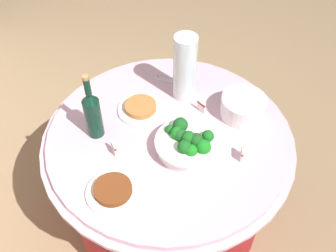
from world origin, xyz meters
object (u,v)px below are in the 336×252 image
at_px(plate_stack, 243,107).
at_px(food_plate_peanuts, 141,108).
at_px(decorative_fruit_vase, 185,71).
at_px(label_placard_front, 114,148).
at_px(label_placard_mid, 242,153).
at_px(label_placard_rear, 201,106).
at_px(wine_bottle, 93,113).
at_px(broccoli_bowl, 188,143).
at_px(serving_tongs, 170,80).
at_px(food_plate_stir_fry, 113,191).

relative_size(plate_stack, food_plate_peanuts, 0.95).
height_order(decorative_fruit_vase, label_placard_front, decorative_fruit_vase).
relative_size(label_placard_mid, label_placard_rear, 1.00).
bearing_deg(label_placard_front, wine_bottle, 28.53).
distance_m(broccoli_bowl, label_placard_mid, 0.23).
height_order(serving_tongs, label_placard_front, label_placard_front).
height_order(serving_tongs, food_plate_peanuts, food_plate_peanuts).
height_order(plate_stack, label_placard_rear, plate_stack).
relative_size(serving_tongs, label_placard_mid, 2.85).
distance_m(decorative_fruit_vase, food_plate_peanuts, 0.27).
height_order(serving_tongs, food_plate_stir_fry, food_plate_stir_fry).
height_order(plate_stack, decorative_fruit_vase, decorative_fruit_vase).
bearing_deg(food_plate_peanuts, decorative_fruit_vase, -72.36).
distance_m(broccoli_bowl, food_plate_peanuts, 0.33).
xyz_separation_m(serving_tongs, food_plate_stir_fry, (-0.63, 0.35, 0.01)).
relative_size(decorative_fruit_vase, label_placard_front, 6.18).
xyz_separation_m(wine_bottle, label_placard_rear, (0.05, -0.50, -0.10)).
xyz_separation_m(decorative_fruit_vase, label_placard_rear, (-0.13, -0.06, -0.12)).
relative_size(wine_bottle, label_placard_mid, 6.11).
bearing_deg(wine_bottle, label_placard_mid, -112.95).
xyz_separation_m(wine_bottle, food_plate_peanuts, (0.11, -0.22, -0.11)).
distance_m(plate_stack, decorative_fruit_vase, 0.32).
distance_m(broccoli_bowl, plate_stack, 0.35).
xyz_separation_m(food_plate_stir_fry, label_placard_front, (0.21, -0.02, 0.02)).
distance_m(decorative_fruit_vase, food_plate_stir_fry, 0.66).
bearing_deg(broccoli_bowl, serving_tongs, -1.04).
bearing_deg(label_placard_mid, wine_bottle, 67.05).
distance_m(decorative_fruit_vase, serving_tongs, 0.19).
bearing_deg(label_placard_mid, food_plate_stir_fry, 98.05).
bearing_deg(broccoli_bowl, food_plate_stir_fry, 115.61).
distance_m(plate_stack, label_placard_mid, 0.27).
relative_size(wine_bottle, label_placard_rear, 6.11).
xyz_separation_m(serving_tongs, food_plate_peanuts, (-0.19, 0.18, 0.01)).
height_order(broccoli_bowl, wine_bottle, wine_bottle).
bearing_deg(label_placard_rear, food_plate_stir_fry, 130.54).
bearing_deg(plate_stack, food_plate_peanuts, 76.71).
bearing_deg(food_plate_stir_fry, label_placard_mid, -81.95).
relative_size(label_placard_front, label_placard_mid, 1.00).
relative_size(broccoli_bowl, decorative_fruit_vase, 0.82).
height_order(wine_bottle, label_placard_front, wine_bottle).
xyz_separation_m(wine_bottle, food_plate_stir_fry, (-0.33, -0.05, -0.11)).
bearing_deg(food_plate_peanuts, plate_stack, -103.29).
relative_size(wine_bottle, serving_tongs, 2.15).
distance_m(label_placard_mid, label_placard_rear, 0.33).
bearing_deg(label_placard_mid, label_placard_front, 76.65).
bearing_deg(decorative_fruit_vase, label_placard_mid, -159.83).
bearing_deg(serving_tongs, food_plate_peanuts, 137.10).
height_order(label_placard_front, label_placard_rear, same).
relative_size(serving_tongs, label_placard_front, 2.85).
xyz_separation_m(plate_stack, label_placard_mid, (-0.25, 0.08, -0.02)).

